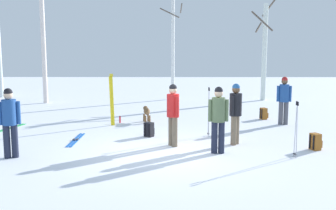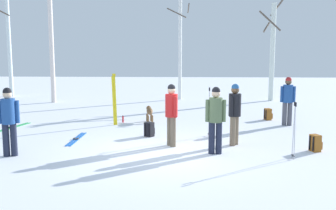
{
  "view_description": "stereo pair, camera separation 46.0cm",
  "coord_description": "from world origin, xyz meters",
  "px_view_note": "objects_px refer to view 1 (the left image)",
  "views": [
    {
      "loc": [
        0.11,
        -9.7,
        2.57
      ],
      "look_at": [
        0.03,
        1.67,
        1.0
      ],
      "focal_mm": 40.94,
      "sensor_mm": 36.0,
      "label": 1
    },
    {
      "loc": [
        0.57,
        -9.68,
        2.57
      ],
      "look_at": [
        0.03,
        1.67,
        1.0
      ],
      "focal_mm": 40.94,
      "sensor_mm": 36.0,
      "label": 2
    }
  ],
  "objects_px": {
    "backpack_2": "(315,142)",
    "person_1": "(284,97)",
    "person_4": "(173,111)",
    "birch_tree_2": "(173,36)",
    "person_0": "(9,118)",
    "birch_tree_1": "(44,36)",
    "ski_pair_lying_1": "(8,129)",
    "birch_tree_3": "(264,50)",
    "person_2": "(218,115)",
    "ski_pair_planted_0": "(112,100)",
    "ski_poles_1": "(209,110)",
    "ski_poles_0": "(296,128)",
    "backpack_0": "(264,114)",
    "backpack_1": "(149,130)",
    "water_bottle_0": "(120,119)",
    "ski_pair_lying_0": "(76,140)",
    "dog": "(147,112)",
    "person_3": "(236,110)"
  },
  "relations": [
    {
      "from": "backpack_0",
      "to": "backpack_2",
      "type": "height_order",
      "value": "same"
    },
    {
      "from": "ski_pair_lying_0",
      "to": "ski_poles_0",
      "type": "relative_size",
      "value": 1.27
    },
    {
      "from": "ski_poles_1",
      "to": "person_3",
      "type": "bearing_deg",
      "value": -59.86
    },
    {
      "from": "person_1",
      "to": "backpack_2",
      "type": "bearing_deg",
      "value": -92.87
    },
    {
      "from": "ski_pair_planted_0",
      "to": "ski_pair_lying_0",
      "type": "height_order",
      "value": "ski_pair_planted_0"
    },
    {
      "from": "backpack_2",
      "to": "water_bottle_0",
      "type": "relative_size",
      "value": 1.71
    },
    {
      "from": "person_4",
      "to": "ski_poles_1",
      "type": "bearing_deg",
      "value": 49.37
    },
    {
      "from": "ski_pair_lying_0",
      "to": "backpack_1",
      "type": "height_order",
      "value": "backpack_1"
    },
    {
      "from": "person_3",
      "to": "ski_poles_0",
      "type": "height_order",
      "value": "person_3"
    },
    {
      "from": "person_2",
      "to": "ski_pair_lying_1",
      "type": "distance_m",
      "value": 7.44
    },
    {
      "from": "person_4",
      "to": "backpack_1",
      "type": "bearing_deg",
      "value": 121.6
    },
    {
      "from": "dog",
      "to": "birch_tree_3",
      "type": "relative_size",
      "value": 0.16
    },
    {
      "from": "person_0",
      "to": "backpack_2",
      "type": "relative_size",
      "value": 3.9
    },
    {
      "from": "person_3",
      "to": "backpack_0",
      "type": "height_order",
      "value": "person_3"
    },
    {
      "from": "ski_pair_planted_0",
      "to": "ski_poles_1",
      "type": "distance_m",
      "value": 3.67
    },
    {
      "from": "person_2",
      "to": "birch_tree_1",
      "type": "height_order",
      "value": "birch_tree_1"
    },
    {
      "from": "person_3",
      "to": "person_4",
      "type": "xyz_separation_m",
      "value": [
        -1.74,
        -0.19,
        0.0
      ]
    },
    {
      "from": "person_2",
      "to": "person_0",
      "type": "bearing_deg",
      "value": -174.86
    },
    {
      "from": "person_3",
      "to": "ski_poles_1",
      "type": "bearing_deg",
      "value": 120.14
    },
    {
      "from": "person_2",
      "to": "ski_pair_lying_0",
      "type": "relative_size",
      "value": 0.97
    },
    {
      "from": "ski_pair_planted_0",
      "to": "backpack_2",
      "type": "distance_m",
      "value": 6.85
    },
    {
      "from": "water_bottle_0",
      "to": "ski_poles_1",
      "type": "bearing_deg",
      "value": -35.88
    },
    {
      "from": "person_1",
      "to": "birch_tree_1",
      "type": "height_order",
      "value": "birch_tree_1"
    },
    {
      "from": "water_bottle_0",
      "to": "person_1",
      "type": "bearing_deg",
      "value": -2.91
    },
    {
      "from": "backpack_1",
      "to": "person_2",
      "type": "bearing_deg",
      "value": -46.06
    },
    {
      "from": "backpack_1",
      "to": "birch_tree_2",
      "type": "relative_size",
      "value": 0.06
    },
    {
      "from": "ski_poles_0",
      "to": "birch_tree_2",
      "type": "bearing_deg",
      "value": 104.27
    },
    {
      "from": "ski_pair_planted_0",
      "to": "person_4",
      "type": "bearing_deg",
      "value": -54.45
    },
    {
      "from": "person_1",
      "to": "birch_tree_2",
      "type": "distance_m",
      "value": 8.73
    },
    {
      "from": "person_1",
      "to": "ski_pair_lying_1",
      "type": "height_order",
      "value": "person_1"
    },
    {
      "from": "person_2",
      "to": "person_3",
      "type": "distance_m",
      "value": 1.13
    },
    {
      "from": "ski_pair_lying_1",
      "to": "birch_tree_3",
      "type": "relative_size",
      "value": 0.33
    },
    {
      "from": "person_0",
      "to": "birch_tree_1",
      "type": "bearing_deg",
      "value": 103.4
    },
    {
      "from": "person_3",
      "to": "backpack_1",
      "type": "height_order",
      "value": "person_3"
    },
    {
      "from": "person_3",
      "to": "birch_tree_2",
      "type": "xyz_separation_m",
      "value": [
        -1.7,
        10.39,
        2.46
      ]
    },
    {
      "from": "person_2",
      "to": "birch_tree_2",
      "type": "xyz_separation_m",
      "value": [
        -1.11,
        11.34,
        2.46
      ]
    },
    {
      "from": "ski_poles_1",
      "to": "backpack_2",
      "type": "height_order",
      "value": "ski_poles_1"
    },
    {
      "from": "backpack_1",
      "to": "birch_tree_2",
      "type": "height_order",
      "value": "birch_tree_2"
    },
    {
      "from": "person_2",
      "to": "ski_pair_lying_1",
      "type": "relative_size",
      "value": 0.95
    },
    {
      "from": "person_4",
      "to": "backpack_2",
      "type": "relative_size",
      "value": 3.9
    },
    {
      "from": "person_2",
      "to": "ski_pair_planted_0",
      "type": "bearing_deg",
      "value": 131.17
    },
    {
      "from": "dog",
      "to": "ski_pair_lying_1",
      "type": "height_order",
      "value": "dog"
    },
    {
      "from": "person_3",
      "to": "water_bottle_0",
      "type": "height_order",
      "value": "person_3"
    },
    {
      "from": "backpack_2",
      "to": "person_1",
      "type": "bearing_deg",
      "value": 87.13
    },
    {
      "from": "person_2",
      "to": "birch_tree_2",
      "type": "relative_size",
      "value": 0.25
    },
    {
      "from": "person_4",
      "to": "birch_tree_2",
      "type": "distance_m",
      "value": 10.86
    },
    {
      "from": "birch_tree_1",
      "to": "birch_tree_3",
      "type": "bearing_deg",
      "value": 6.21
    },
    {
      "from": "backpack_1",
      "to": "water_bottle_0",
      "type": "bearing_deg",
      "value": 117.53
    },
    {
      "from": "ski_poles_0",
      "to": "backpack_0",
      "type": "height_order",
      "value": "ski_poles_0"
    },
    {
      "from": "person_0",
      "to": "birch_tree_3",
      "type": "relative_size",
      "value": 0.32
    }
  ]
}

